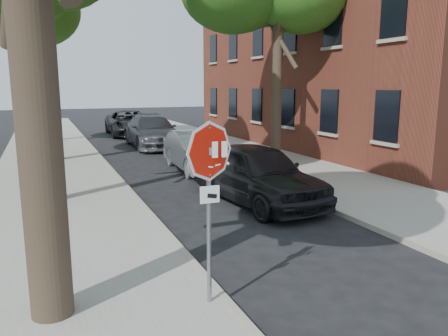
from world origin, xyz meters
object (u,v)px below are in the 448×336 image
(apartment_building, at_px, (373,0))
(car_a, at_px, (257,173))
(car_c, at_px, (152,131))
(car_b, at_px, (197,151))
(car_d, at_px, (130,123))
(stop_sign, at_px, (209,178))
(tree_far, at_px, (34,10))

(apartment_building, bearing_deg, car_a, -141.74)
(apartment_building, height_order, car_c, apartment_building)
(car_a, distance_m, car_b, 5.01)
(car_b, relative_size, car_d, 0.79)
(stop_sign, bearing_deg, car_d, 82.03)
(car_b, distance_m, car_d, 13.20)
(apartment_building, relative_size, tree_far, 2.17)
(apartment_building, xyz_separation_m, car_a, (-11.40, -8.99, -6.83))
(car_d, bearing_deg, car_b, -88.02)
(apartment_building, bearing_deg, car_b, -160.77)
(tree_far, height_order, car_b, tree_far)
(tree_far, relative_size, car_b, 2.04)
(car_c, relative_size, car_d, 0.98)
(car_a, relative_size, car_d, 0.84)
(stop_sign, relative_size, car_c, 0.46)
(car_c, bearing_deg, apartment_building, -14.73)
(tree_far, distance_m, car_d, 8.56)
(car_a, bearing_deg, apartment_building, 31.87)
(tree_far, relative_size, car_a, 1.92)
(car_a, bearing_deg, car_b, 83.61)
(car_a, relative_size, car_c, 0.85)
(car_b, bearing_deg, car_d, 92.32)
(tree_far, bearing_deg, car_a, -71.71)
(tree_far, bearing_deg, car_d, 21.80)
(tree_far, bearing_deg, stop_sign, -84.54)
(stop_sign, xyz_separation_m, car_a, (3.30, 5.03, -1.12))
(stop_sign, bearing_deg, car_a, 56.75)
(tree_far, xyz_separation_m, car_d, (5.27, 2.11, -6.41))
(stop_sign, xyz_separation_m, car_b, (3.30, 10.05, -1.19))
(car_a, bearing_deg, tree_far, 101.90)
(stop_sign, bearing_deg, car_b, 71.82)
(stop_sign, distance_m, car_c, 17.56)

